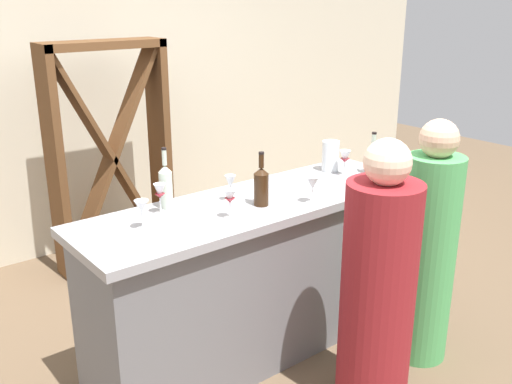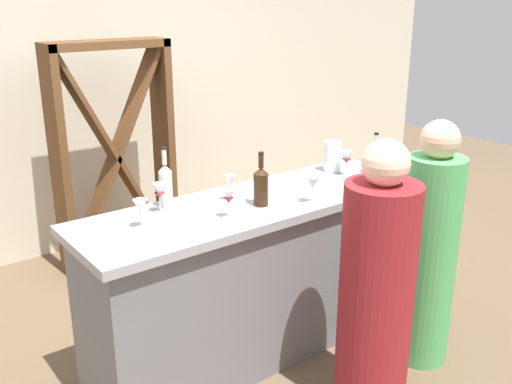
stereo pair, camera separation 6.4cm
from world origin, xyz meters
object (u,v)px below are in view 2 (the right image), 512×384
at_px(wine_rack, 115,157).
at_px(water_pitcher, 333,156).
at_px(wine_bottle_second_left_amber_brown, 261,185).
at_px(wine_bottle_leftmost_clear_pale, 166,185).
at_px(wine_glass_near_left, 312,184).
at_px(person_left_guest, 376,292).
at_px(wine_glass_far_right, 159,192).
at_px(person_center_guest, 428,253).
at_px(wine_glass_far_center, 230,183).
at_px(wine_bottle_center_clear_pale, 375,159).
at_px(wine_glass_near_center, 229,198).
at_px(wine_glass_near_right, 140,207).
at_px(wine_glass_far_left, 347,158).

bearing_deg(wine_rack, water_pitcher, -59.79).
bearing_deg(wine_bottle_second_left_amber_brown, wine_bottle_leftmost_clear_pale, 145.98).
xyz_separation_m(wine_glass_near_left, person_left_guest, (-0.05, -0.55, -0.42)).
distance_m(wine_bottle_second_left_amber_brown, wine_glass_far_right, 0.55).
bearing_deg(person_center_guest, wine_bottle_second_left_amber_brown, 45.23).
xyz_separation_m(wine_bottle_second_left_amber_brown, water_pitcher, (0.77, 0.23, -0.02)).
distance_m(wine_glass_far_center, wine_glass_far_right, 0.41).
relative_size(wine_glass_far_center, wine_glass_far_right, 0.91).
relative_size(wine_bottle_center_clear_pale, wine_glass_near_center, 1.76).
bearing_deg(wine_glass_near_left, wine_glass_near_right, 165.22).
bearing_deg(water_pitcher, wine_bottle_second_left_amber_brown, -163.31).
bearing_deg(wine_glass_near_right, wine_bottle_center_clear_pale, -2.82).
height_order(wine_glass_near_right, person_center_guest, person_center_guest).
bearing_deg(wine_glass_far_right, wine_rack, 74.93).
xyz_separation_m(wine_bottle_leftmost_clear_pale, wine_glass_near_center, (0.18, -0.34, -0.02)).
bearing_deg(wine_glass_near_center, wine_glass_far_left, 8.81).
bearing_deg(person_center_guest, water_pitcher, -8.32).
xyz_separation_m(wine_bottle_center_clear_pale, wine_glass_near_center, (-1.20, -0.07, 0.01)).
height_order(wine_rack, wine_glass_near_left, wine_rack).
xyz_separation_m(wine_bottle_leftmost_clear_pale, wine_bottle_center_clear_pale, (1.38, -0.27, -0.03)).
xyz_separation_m(wine_glass_near_center, wine_glass_far_center, (0.16, 0.22, -0.00)).
bearing_deg(person_center_guest, wine_glass_far_right, 49.55).
xyz_separation_m(wine_bottle_leftmost_clear_pale, wine_glass_far_left, (1.21, -0.19, -0.01)).
bearing_deg(wine_glass_near_right, wine_glass_far_right, 37.24).
height_order(wine_glass_near_left, person_center_guest, person_center_guest).
relative_size(wine_glass_near_center, wine_glass_far_center, 1.03).
distance_m(wine_bottle_center_clear_pale, person_left_guest, 1.11).
bearing_deg(wine_rack, wine_bottle_leftmost_clear_pale, -103.04).
distance_m(wine_rack, person_left_guest, 2.45).
distance_m(wine_glass_far_left, wine_glass_far_right, 1.28).
xyz_separation_m(wine_rack, wine_glass_near_left, (0.35, -1.87, 0.20)).
relative_size(wine_glass_far_left, person_center_guest, 0.11).
xyz_separation_m(wine_glass_near_center, person_center_guest, (1.02, -0.52, -0.41)).
height_order(wine_glass_near_left, person_left_guest, person_left_guest).
bearing_deg(water_pitcher, wine_rack, 120.21).
bearing_deg(wine_bottle_center_clear_pale, wine_glass_far_left, 153.12).
height_order(wine_glass_far_left, wine_glass_far_right, same).
relative_size(wine_rack, wine_bottle_center_clear_pale, 6.43).
height_order(wine_glass_far_left, person_center_guest, person_center_guest).
height_order(wine_bottle_second_left_amber_brown, wine_glass_near_right, wine_bottle_second_left_amber_brown).
bearing_deg(water_pitcher, wine_glass_near_left, -144.30).
relative_size(wine_glass_near_left, wine_glass_far_right, 0.92).
bearing_deg(wine_rack, wine_glass_far_center, -89.79).
relative_size(wine_bottle_leftmost_clear_pale, wine_glass_near_center, 2.18).
distance_m(wine_glass_near_left, wine_glass_near_center, 0.51).
relative_size(wine_rack, person_center_guest, 1.22).
height_order(wine_glass_far_center, wine_glass_far_right, wine_glass_far_right).
distance_m(wine_bottle_second_left_amber_brown, person_left_guest, 0.83).
bearing_deg(person_center_guest, wine_bottle_center_clear_pale, -24.37).
bearing_deg(wine_glass_far_left, wine_glass_far_right, 174.20).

